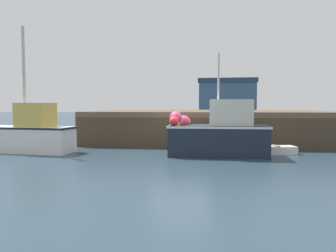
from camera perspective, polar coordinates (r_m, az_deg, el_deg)
ground at (r=13.93m, az=2.30°, el=-4.96°), size 120.00×160.00×0.10m
pier at (r=19.23m, az=6.93°, el=1.76°), size 12.66×8.61×1.68m
fishing_boat_near_left at (r=15.60m, az=-22.51°, el=-1.16°), size 4.25×1.64×5.29m
fishing_boat_near_right at (r=13.55m, az=8.49°, el=-1.20°), size 3.94×1.66×4.03m
rowboat at (r=14.68m, az=17.63°, el=-3.86°), size 1.70×1.06×0.36m
warehouse at (r=41.74m, az=9.84°, el=4.23°), size 6.72×5.55×5.11m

